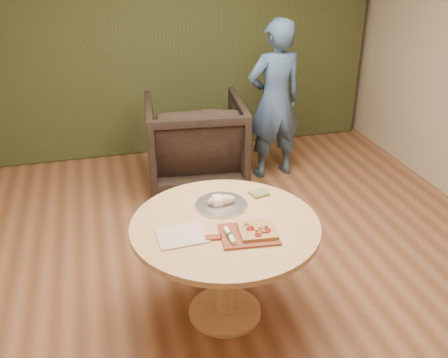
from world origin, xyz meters
TOP-DOWN VIEW (x-y plane):
  - room_shell at (0.00, 0.00)m, footprint 5.04×6.04m
  - curtain at (0.00, 2.90)m, footprint 4.80×0.14m
  - pedestal_table at (-0.14, -0.14)m, footprint 1.23×1.23m
  - pizza_paddle at (-0.05, -0.32)m, footprint 0.46×0.31m
  - flatbread_pizza at (0.01, -0.31)m, footprint 0.24×0.24m
  - cutlery_roll at (-0.16, -0.33)m, footprint 0.04×0.20m
  - newspaper at (-0.44, -0.22)m, footprint 0.31×0.26m
  - serving_tray at (-0.11, 0.08)m, footprint 0.36×0.36m
  - bread_roll at (-0.12, 0.08)m, footprint 0.19×0.09m
  - green_packet at (0.19, 0.17)m, footprint 0.14×0.13m
  - armchair at (0.09, 1.93)m, footprint 1.07×1.02m
  - person_standing at (0.94, 1.90)m, footprint 0.65×0.47m

SIDE VIEW (x-z plane):
  - armchair at x=0.09m, z-range 0.00..1.01m
  - pedestal_table at x=-0.14m, z-range 0.23..0.98m
  - newspaper at x=-0.44m, z-range 0.75..0.76m
  - serving_tray at x=-0.11m, z-range 0.75..0.77m
  - pizza_paddle at x=-0.05m, z-range 0.75..0.77m
  - green_packet at x=0.19m, z-range 0.75..0.77m
  - flatbread_pizza at x=0.01m, z-range 0.76..0.79m
  - cutlery_roll at x=-0.16m, z-range 0.76..0.80m
  - bread_roll at x=-0.12m, z-range 0.75..0.84m
  - person_standing at x=0.94m, z-range 0.00..1.68m
  - room_shell at x=0.00m, z-range -0.02..2.82m
  - curtain at x=0.00m, z-range 0.01..2.79m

